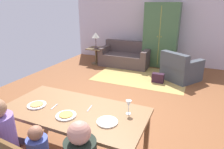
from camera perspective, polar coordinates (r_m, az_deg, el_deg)
ground_plane at (r=4.59m, az=4.06°, el=-7.07°), size 6.48×6.49×0.02m
back_wall at (r=7.32m, az=13.38°, el=13.72°), size 6.48×0.10×2.70m
dining_table at (r=2.70m, az=-10.69°, el=-11.14°), size 1.89×0.91×0.76m
plate_near_man at (r=2.89m, az=-20.83°, el=-8.25°), size 0.25×0.25×0.02m
pizza_near_man at (r=2.88m, az=-20.87°, el=-7.98°), size 0.17×0.17×0.01m
plate_near_child at (r=2.54m, az=-13.10°, el=-11.45°), size 0.25×0.25×0.02m
pizza_near_child at (r=2.53m, az=-13.13°, el=-11.16°), size 0.17×0.17×0.01m
plate_near_woman at (r=2.36m, az=-1.38°, el=-13.47°), size 0.25×0.25×0.02m
wine_glass at (r=2.47m, az=4.81°, el=-8.58°), size 0.07×0.07×0.19m
fork at (r=2.79m, az=-16.27°, el=-8.88°), size 0.03×0.15×0.01m
knife at (r=2.65m, az=-6.48°, el=-9.66°), size 0.04×0.17×0.01m
person_man at (r=2.74m, az=-27.98°, el=-17.31°), size 0.30×0.41×1.11m
area_rug at (r=6.01m, az=8.34°, el=-0.42°), size 2.60×1.80×0.01m
couch at (r=6.94m, az=3.84°, el=5.10°), size 1.68×0.86×0.82m
armchair at (r=5.89m, az=19.05°, el=1.49°), size 1.18×1.19×0.82m
armoire at (r=6.95m, az=13.92°, el=10.88°), size 1.10×0.59×2.10m
side_table at (r=7.09m, az=-4.58°, el=6.01°), size 0.56×0.56×0.58m
table_lamp at (r=6.97m, az=-4.73°, el=11.06°), size 0.26×0.26×0.54m
handbag at (r=5.58m, az=13.08°, el=-0.98°), size 0.32×0.16×0.26m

